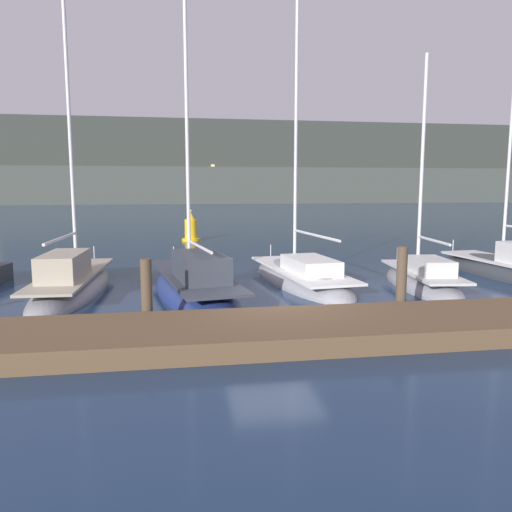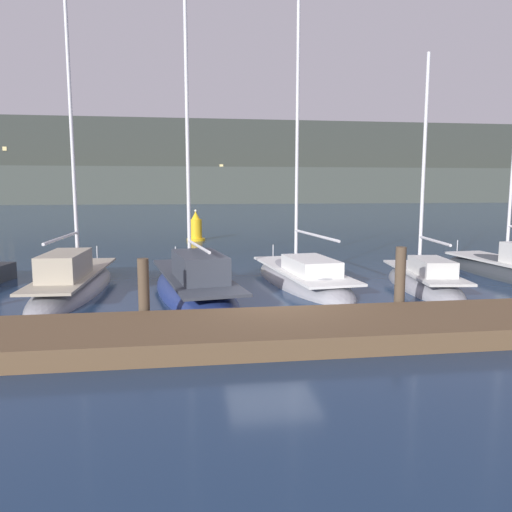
{
  "view_description": "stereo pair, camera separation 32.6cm",
  "coord_description": "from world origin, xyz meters",
  "px_view_note": "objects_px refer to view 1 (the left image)",
  "views": [
    {
      "loc": [
        -2.64,
        -12.99,
        3.47
      ],
      "look_at": [
        0.0,
        3.19,
        1.2
      ],
      "focal_mm": 35.0,
      "sensor_mm": 36.0,
      "label": 1
    },
    {
      "loc": [
        -2.32,
        -13.04,
        3.47
      ],
      "look_at": [
        0.0,
        3.19,
        1.2
      ],
      "focal_mm": 35.0,
      "sensor_mm": 36.0,
      "label": 2
    }
  ],
  "objects_px": {
    "sailboat_berth_2": "(72,287)",
    "sailboat_berth_3": "(195,290)",
    "sailboat_berth_5": "(422,284)",
    "channel_buoy": "(191,229)",
    "sailboat_berth_4": "(301,280)"
  },
  "relations": [
    {
      "from": "sailboat_berth_2",
      "to": "sailboat_berth_5",
      "type": "distance_m",
      "value": 11.95
    },
    {
      "from": "sailboat_berth_3",
      "to": "sailboat_berth_5",
      "type": "height_order",
      "value": "sailboat_berth_3"
    },
    {
      "from": "sailboat_berth_2",
      "to": "sailboat_berth_3",
      "type": "height_order",
      "value": "sailboat_berth_2"
    },
    {
      "from": "sailboat_berth_2",
      "to": "sailboat_berth_5",
      "type": "bearing_deg",
      "value": -5.74
    },
    {
      "from": "sailboat_berth_3",
      "to": "sailboat_berth_4",
      "type": "height_order",
      "value": "sailboat_berth_4"
    },
    {
      "from": "sailboat_berth_2",
      "to": "sailboat_berth_4",
      "type": "bearing_deg",
      "value": 2.86
    },
    {
      "from": "sailboat_berth_4",
      "to": "channel_buoy",
      "type": "relative_size",
      "value": 6.08
    },
    {
      "from": "sailboat_berth_2",
      "to": "channel_buoy",
      "type": "height_order",
      "value": "sailboat_berth_2"
    },
    {
      "from": "sailboat_berth_4",
      "to": "sailboat_berth_5",
      "type": "relative_size",
      "value": 1.44
    },
    {
      "from": "sailboat_berth_4",
      "to": "channel_buoy",
      "type": "distance_m",
      "value": 15.47
    },
    {
      "from": "sailboat_berth_3",
      "to": "channel_buoy",
      "type": "xyz_separation_m",
      "value": [
        0.44,
        16.64,
        0.6
      ]
    },
    {
      "from": "sailboat_berth_4",
      "to": "channel_buoy",
      "type": "xyz_separation_m",
      "value": [
        -3.5,
        15.05,
        0.66
      ]
    },
    {
      "from": "channel_buoy",
      "to": "sailboat_berth_5",
      "type": "bearing_deg",
      "value": -65.91
    },
    {
      "from": "sailboat_berth_2",
      "to": "sailboat_berth_3",
      "type": "xyz_separation_m",
      "value": [
        4.01,
        -1.19,
        -0.02
      ]
    },
    {
      "from": "sailboat_berth_3",
      "to": "sailboat_berth_4",
      "type": "xyz_separation_m",
      "value": [
        3.94,
        1.58,
        -0.05
      ]
    }
  ]
}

